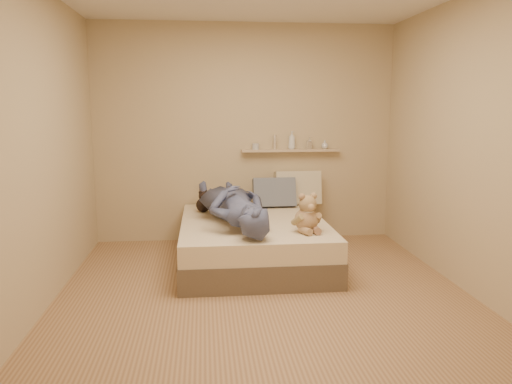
{
  "coord_description": "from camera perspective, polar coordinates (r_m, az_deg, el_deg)",
  "views": [
    {
      "loc": [
        -0.5,
        -4.13,
        1.63
      ],
      "look_at": [
        0.0,
        0.65,
        0.8
      ],
      "focal_mm": 35.0,
      "sensor_mm": 36.0,
      "label": 1
    }
  ],
  "objects": [
    {
      "name": "pillow_cream",
      "position": [
        6.08,
        4.81,
        0.47
      ],
      "size": [
        0.56,
        0.24,
        0.42
      ],
      "primitive_type": "cube",
      "rotation": [
        -0.17,
        0.0,
        0.03
      ],
      "color": "beige",
      "rests_on": "bed"
    },
    {
      "name": "pillow_grey",
      "position": [
        5.9,
        2.1,
        -0.08
      ],
      "size": [
        0.5,
        0.25,
        0.37
      ],
      "primitive_type": "cube",
      "rotation": [
        -0.31,
        0.0,
        0.02
      ],
      "color": "slate",
      "rests_on": "bed"
    },
    {
      "name": "person",
      "position": [
        5.06,
        -2.67,
        -1.36
      ],
      "size": [
        0.93,
        1.77,
        0.4
      ],
      "primitive_type": "imported",
      "rotation": [
        0.0,
        0.0,
        3.34
      ],
      "color": "#44486C",
      "rests_on": "bed"
    },
    {
      "name": "shelf_bottles",
      "position": [
        6.09,
        4.5,
        5.66
      ],
      "size": [
        0.95,
        0.12,
        0.22
      ],
      "color": "#B3B6BC",
      "rests_on": "wall_shelf"
    },
    {
      "name": "teddy_bear",
      "position": [
        4.74,
        5.87,
        -2.73
      ],
      "size": [
        0.31,
        0.31,
        0.38
      ],
      "color": "tan",
      "rests_on": "bed"
    },
    {
      "name": "bed",
      "position": [
        5.28,
        -0.32,
        -5.66
      ],
      "size": [
        1.5,
        1.9,
        0.45
      ],
      "color": "brown",
      "rests_on": "floor"
    },
    {
      "name": "room",
      "position": [
        4.18,
        0.94,
        5.27
      ],
      "size": [
        3.8,
        3.8,
        3.8
      ],
      "color": "#9E7951",
      "rests_on": "ground"
    },
    {
      "name": "wall_shelf",
      "position": [
        6.09,
        3.99,
        4.77
      ],
      "size": [
        1.2,
        0.12,
        0.03
      ],
      "primitive_type": "cube",
      "color": "tan",
      "rests_on": "wall_back"
    },
    {
      "name": "dark_plush",
      "position": [
        5.64,
        -6.04,
        -1.23
      ],
      "size": [
        0.16,
        0.16,
        0.25
      ],
      "color": "black",
      "rests_on": "bed"
    },
    {
      "name": "game_console",
      "position": [
        4.62,
        -1.78,
        -2.89
      ],
      "size": [
        0.2,
        0.11,
        0.06
      ],
      "color": "#ABAEB2",
      "rests_on": "bed"
    }
  ]
}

